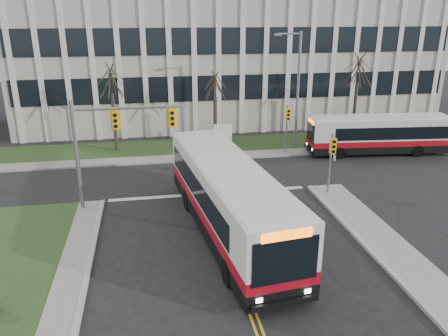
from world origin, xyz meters
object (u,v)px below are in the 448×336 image
streetlight (296,85)px  directory_sign (223,134)px  bus_cross (379,135)px  bus_main (228,200)px

streetlight → directory_sign: streetlight is taller
bus_cross → streetlight: bearing=-104.2°
directory_sign → bus_cross: bearing=-16.6°
bus_main → bus_cross: bearing=31.0°
streetlight → bus_cross: (6.21, -2.20, -3.74)m
directory_sign → bus_cross: 12.25m
streetlight → bus_cross: streetlight is taller
streetlight → bus_main: (-7.78, -13.11, -3.41)m
directory_sign → bus_cross: bus_cross is taller
directory_sign → bus_main: bearing=-98.9°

